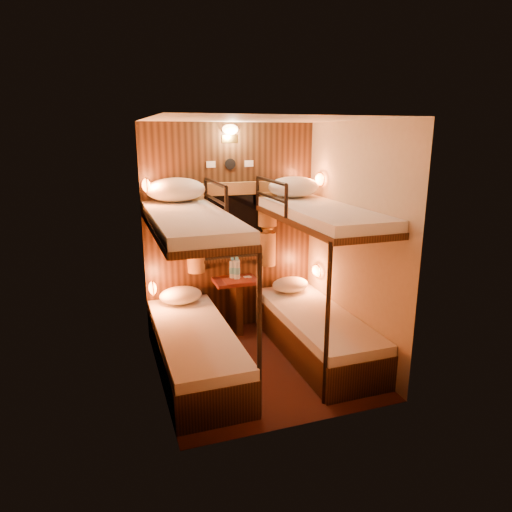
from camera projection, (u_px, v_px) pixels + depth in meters
name	position (u px, v px, depth m)	size (l,w,h in m)	color
floor	(260.00, 364.00, 4.65)	(2.10, 2.10, 0.00)	#3E1711
ceiling	(261.00, 119.00, 4.03)	(2.10, 2.10, 0.00)	silver
wall_back	(230.00, 229.00, 5.30)	(2.40, 2.40, 0.00)	#C6B293
wall_front	(307.00, 284.00, 3.38)	(2.40, 2.40, 0.00)	#C6B293
wall_left	(154.00, 260.00, 4.03)	(2.40, 2.40, 0.00)	#C6B293
wall_right	(353.00, 243.00, 4.65)	(2.40, 2.40, 0.00)	#C6B293
back_panel	(231.00, 230.00, 5.29)	(2.00, 0.03, 2.40)	black
bunk_left	(194.00, 319.00, 4.37)	(0.72, 1.90, 1.82)	black
bunk_right	(316.00, 303.00, 4.77)	(0.72, 1.90, 1.82)	black
window	(231.00, 232.00, 5.26)	(1.00, 0.12, 0.79)	black
curtains	(232.00, 225.00, 5.21)	(1.10, 0.22, 1.00)	brown
back_fixtures	(230.00, 137.00, 4.98)	(0.54, 0.09, 0.48)	black
reading_lamps	(239.00, 232.00, 4.97)	(2.00, 0.20, 1.25)	orange
table	(236.00, 299.00, 5.32)	(0.50, 0.34, 0.66)	#4E1311
bottle_left	(232.00, 269.00, 5.28)	(0.07, 0.07, 0.25)	#99BFE5
bottle_right	(237.00, 270.00, 5.25)	(0.08, 0.08, 0.26)	#99BFE5
sachet_a	(247.00, 277.00, 5.34)	(0.09, 0.07, 0.01)	silver
sachet_b	(238.00, 277.00, 5.32)	(0.07, 0.05, 0.01)	silver
pillow_lower_left	(181.00, 295.00, 5.04)	(0.47, 0.34, 0.18)	silver
pillow_lower_right	(290.00, 285.00, 5.41)	(0.44, 0.32, 0.17)	silver
pillow_upper_left	(176.00, 190.00, 4.76)	(0.63, 0.45, 0.25)	silver
pillow_upper_right	(294.00, 187.00, 5.08)	(0.59, 0.42, 0.23)	silver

